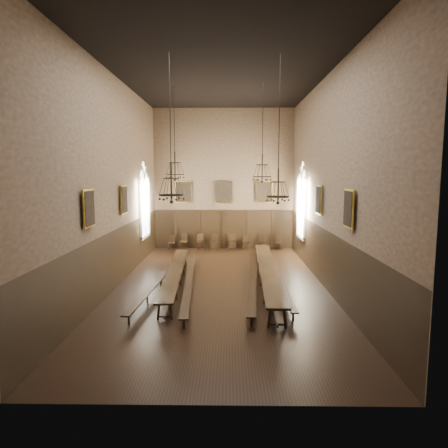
{
  "coord_description": "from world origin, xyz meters",
  "views": [
    {
      "loc": [
        0.39,
        -16.87,
        4.86
      ],
      "look_at": [
        0.13,
        1.5,
        2.54
      ],
      "focal_mm": 32.0,
      "sensor_mm": 36.0,
      "label": 1
    }
  ],
  "objects_px": {
    "table_left": "(175,278)",
    "chair_6": "(261,245)",
    "chair_1": "(184,245)",
    "chandelier_back_right": "(262,171)",
    "chair_2": "(201,245)",
    "chandelier_front_right": "(278,187)",
    "bench_left_inner": "(189,280)",
    "chair_3": "(214,245)",
    "bench_right_outer": "(279,280)",
    "chandelier_back_left": "(175,169)",
    "chair_7": "(278,245)",
    "table_right": "(268,277)",
    "chandelier_front_left": "(171,186)",
    "bench_left_outer": "(161,280)",
    "chair_5": "(246,245)",
    "chair_0": "(171,245)",
    "bench_right_inner": "(253,280)",
    "chair_4": "(232,245)"
  },
  "relations": [
    {
      "from": "table_right",
      "to": "chandelier_front_right",
      "type": "bearing_deg",
      "value": -88.02
    },
    {
      "from": "chair_4",
      "to": "chair_6",
      "type": "height_order",
      "value": "chair_4"
    },
    {
      "from": "table_left",
      "to": "chandelier_front_right",
      "type": "height_order",
      "value": "chandelier_front_right"
    },
    {
      "from": "bench_left_outer",
      "to": "chandelier_front_right",
      "type": "distance_m",
      "value": 6.71
    },
    {
      "from": "chair_3",
      "to": "chair_1",
      "type": "bearing_deg",
      "value": -176.2
    },
    {
      "from": "table_right",
      "to": "chair_1",
      "type": "distance_m",
      "value": 9.7
    },
    {
      "from": "bench_right_outer",
      "to": "chandelier_back_right",
      "type": "distance_m",
      "value": 5.21
    },
    {
      "from": "bench_left_outer",
      "to": "chair_4",
      "type": "relative_size",
      "value": 9.58
    },
    {
      "from": "bench_left_inner",
      "to": "chandelier_back_left",
      "type": "relative_size",
      "value": 2.38
    },
    {
      "from": "chair_6",
      "to": "chandelier_back_right",
      "type": "xyz_separation_m",
      "value": [
        -0.51,
        -6.41,
        4.73
      ]
    },
    {
      "from": "chair_4",
      "to": "table_right",
      "type": "bearing_deg",
      "value": -82.9
    },
    {
      "from": "bench_left_outer",
      "to": "bench_right_outer",
      "type": "distance_m",
      "value": 5.12
    },
    {
      "from": "bench_right_outer",
      "to": "table_right",
      "type": "bearing_deg",
      "value": 179.8
    },
    {
      "from": "chandelier_back_right",
      "to": "chair_0",
      "type": "bearing_deg",
      "value": 129.62
    },
    {
      "from": "table_left",
      "to": "table_right",
      "type": "distance_m",
      "value": 4.03
    },
    {
      "from": "bench_left_outer",
      "to": "chair_3",
      "type": "xyz_separation_m",
      "value": [
        1.99,
        8.55,
        0.03
      ]
    },
    {
      "from": "bench_left_inner",
      "to": "chair_4",
      "type": "bearing_deg",
      "value": 77.53
    },
    {
      "from": "chair_5",
      "to": "chair_6",
      "type": "distance_m",
      "value": 0.98
    },
    {
      "from": "chandelier_back_right",
      "to": "bench_right_outer",
      "type": "bearing_deg",
      "value": -73.3
    },
    {
      "from": "chair_1",
      "to": "chandelier_front_right",
      "type": "bearing_deg",
      "value": -56.89
    },
    {
      "from": "chair_4",
      "to": "chair_6",
      "type": "bearing_deg",
      "value": -4.26
    },
    {
      "from": "bench_right_outer",
      "to": "chandelier_back_left",
      "type": "distance_m",
      "value": 7.43
    },
    {
      "from": "bench_right_outer",
      "to": "chandelier_front_right",
      "type": "relative_size",
      "value": 1.77
    },
    {
      "from": "chair_1",
      "to": "chair_3",
      "type": "bearing_deg",
      "value": 6.93
    },
    {
      "from": "table_right",
      "to": "chair_2",
      "type": "bearing_deg",
      "value": 112.61
    },
    {
      "from": "bench_right_outer",
      "to": "chair_2",
      "type": "distance_m",
      "value": 9.36
    },
    {
      "from": "chair_3",
      "to": "chair_7",
      "type": "height_order",
      "value": "chair_3"
    },
    {
      "from": "bench_left_inner",
      "to": "chair_3",
      "type": "height_order",
      "value": "chair_3"
    },
    {
      "from": "chair_0",
      "to": "chandelier_back_left",
      "type": "distance_m",
      "value": 7.46
    },
    {
      "from": "chair_2",
      "to": "chandelier_front_right",
      "type": "bearing_deg",
      "value": -86.94
    },
    {
      "from": "chair_1",
      "to": "bench_left_inner",
      "type": "bearing_deg",
      "value": -71.93
    },
    {
      "from": "chair_1",
      "to": "chandelier_back_left",
      "type": "distance_m",
      "value": 7.41
    },
    {
      "from": "table_left",
      "to": "chair_6",
      "type": "bearing_deg",
      "value": 62.45
    },
    {
      "from": "chair_3",
      "to": "chandelier_front_right",
      "type": "height_order",
      "value": "chandelier_front_right"
    },
    {
      "from": "chair_7",
      "to": "chandelier_front_right",
      "type": "xyz_separation_m",
      "value": [
        -1.42,
        -11.08,
        4.13
      ]
    },
    {
      "from": "chandelier_front_left",
      "to": "bench_left_inner",
      "type": "bearing_deg",
      "value": 82.74
    },
    {
      "from": "bench_right_inner",
      "to": "chair_5",
      "type": "bearing_deg",
      "value": 89.58
    },
    {
      "from": "chair_6",
      "to": "chandelier_front_left",
      "type": "distance_m",
      "value": 12.63
    },
    {
      "from": "chair_0",
      "to": "chair_3",
      "type": "relative_size",
      "value": 0.84
    },
    {
      "from": "bench_right_inner",
      "to": "chair_5",
      "type": "height_order",
      "value": "chair_5"
    },
    {
      "from": "bench_left_inner",
      "to": "chair_1",
      "type": "xyz_separation_m",
      "value": [
        -1.23,
        8.66,
        0.01
      ]
    },
    {
      "from": "chair_1",
      "to": "chandelier_back_right",
      "type": "distance_m",
      "value": 9.19
    },
    {
      "from": "bench_left_outer",
      "to": "chair_4",
      "type": "distance_m",
      "value": 9.19
    },
    {
      "from": "chair_5",
      "to": "chair_6",
      "type": "relative_size",
      "value": 0.94
    },
    {
      "from": "bench_right_inner",
      "to": "chandelier_front_left",
      "type": "distance_m",
      "value": 5.81
    },
    {
      "from": "bench_left_outer",
      "to": "chair_0",
      "type": "distance_m",
      "value": 8.63
    },
    {
      "from": "chandelier_front_left",
      "to": "chair_5",
      "type": "bearing_deg",
      "value": 74.24
    },
    {
      "from": "bench_left_outer",
      "to": "chair_1",
      "type": "xyz_separation_m",
      "value": [
        -0.0,
        8.65,
        0.02
      ]
    },
    {
      "from": "chair_0",
      "to": "chandelier_back_left",
      "type": "bearing_deg",
      "value": -75.46
    },
    {
      "from": "bench_right_outer",
      "to": "chair_3",
      "type": "bearing_deg",
      "value": 110.42
    }
  ]
}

